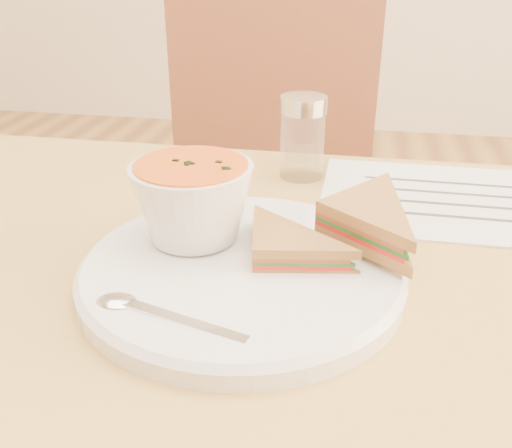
% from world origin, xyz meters
% --- Properties ---
extents(chair_far, '(0.43, 0.43, 0.95)m').
position_xyz_m(chair_far, '(-0.08, 0.48, 0.47)').
color(chair_far, brown).
rests_on(chair_far, floor).
extents(plate, '(0.32, 0.32, 0.02)m').
position_xyz_m(plate, '(0.00, -0.02, 0.76)').
color(plate, white).
rests_on(plate, dining_table).
extents(soup_bowl, '(0.14, 0.14, 0.08)m').
position_xyz_m(soup_bowl, '(-0.05, 0.02, 0.81)').
color(soup_bowl, white).
rests_on(soup_bowl, plate).
extents(sandwich_half_a, '(0.11, 0.11, 0.03)m').
position_xyz_m(sandwich_half_a, '(0.02, -0.04, 0.78)').
color(sandwich_half_a, '#AB7D3C').
rests_on(sandwich_half_a, plate).
extents(sandwich_half_b, '(0.16, 0.16, 0.04)m').
position_xyz_m(sandwich_half_b, '(0.06, 0.03, 0.80)').
color(sandwich_half_b, '#AB7D3C').
rests_on(sandwich_half_b, plate).
extents(spoon, '(0.18, 0.08, 0.01)m').
position_xyz_m(spoon, '(-0.04, -0.12, 0.77)').
color(spoon, silver).
rests_on(spoon, plate).
extents(paper_menu, '(0.32, 0.24, 0.00)m').
position_xyz_m(paper_menu, '(0.22, 0.21, 0.75)').
color(paper_menu, silver).
rests_on(paper_menu, dining_table).
extents(condiment_shaker, '(0.07, 0.07, 0.11)m').
position_xyz_m(condiment_shaker, '(0.03, 0.26, 0.80)').
color(condiment_shaker, silver).
rests_on(condiment_shaker, dining_table).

